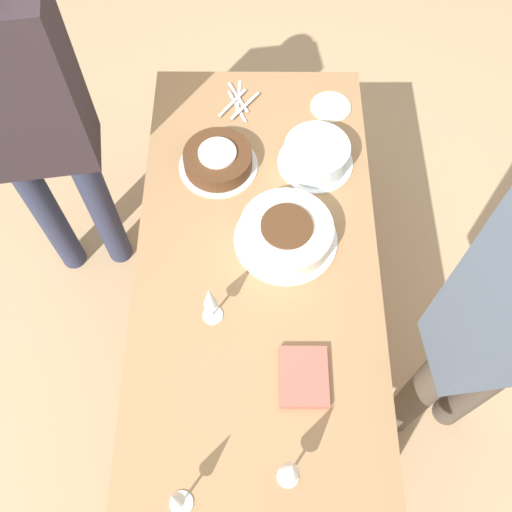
# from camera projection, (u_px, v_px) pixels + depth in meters

# --- Properties ---
(ground_plane) EXTENTS (12.00, 12.00, 0.00)m
(ground_plane) POSITION_uv_depth(u_px,v_px,m) (256.00, 338.00, 2.54)
(ground_plane) COLOR tan
(dining_table) EXTENTS (1.74, 0.81, 0.73)m
(dining_table) POSITION_uv_depth(u_px,v_px,m) (256.00, 277.00, 1.99)
(dining_table) COLOR #9E754C
(dining_table) RESTS_ON ground_plane
(cake_center_white) EXTENTS (0.35, 0.35, 0.09)m
(cake_center_white) POSITION_uv_depth(u_px,v_px,m) (285.00, 233.00, 1.90)
(cake_center_white) COLOR white
(cake_center_white) RESTS_ON dining_table
(cake_front_chocolate) EXTENTS (0.29, 0.29, 0.08)m
(cake_front_chocolate) POSITION_uv_depth(u_px,v_px,m) (217.00, 160.00, 2.05)
(cake_front_chocolate) COLOR white
(cake_front_chocolate) RESTS_ON dining_table
(cake_back_decorated) EXTENTS (0.28, 0.28, 0.09)m
(cake_back_decorated) POSITION_uv_depth(u_px,v_px,m) (315.00, 155.00, 2.05)
(cake_back_decorated) COLOR white
(cake_back_decorated) RESTS_ON dining_table
(wine_glass_near) EXTENTS (0.07, 0.07, 0.20)m
(wine_glass_near) POSITION_uv_depth(u_px,v_px,m) (174.00, 499.00, 1.44)
(wine_glass_near) COLOR silver
(wine_glass_near) RESTS_ON dining_table
(wine_glass_far) EXTENTS (0.07, 0.07, 0.20)m
(wine_glass_far) POSITION_uv_depth(u_px,v_px,m) (209.00, 299.00, 1.69)
(wine_glass_far) COLOR silver
(wine_glass_far) RESTS_ON dining_table
(wine_glass_extra) EXTENTS (0.06, 0.06, 0.22)m
(wine_glass_extra) POSITION_uv_depth(u_px,v_px,m) (289.00, 470.00, 1.45)
(wine_glass_extra) COLOR silver
(wine_glass_extra) RESTS_ON dining_table
(dessert_plate_left) EXTENTS (0.16, 0.16, 0.01)m
(dessert_plate_left) POSITION_uv_depth(u_px,v_px,m) (330.00, 107.00, 2.21)
(dessert_plate_left) COLOR beige
(dessert_plate_left) RESTS_ON dining_table
(fork_pile) EXTENTS (0.22, 0.16, 0.01)m
(fork_pile) POSITION_uv_depth(u_px,v_px,m) (237.00, 102.00, 2.22)
(fork_pile) COLOR silver
(fork_pile) RESTS_ON dining_table
(napkin_stack) EXTENTS (0.18, 0.15, 0.03)m
(napkin_stack) POSITION_uv_depth(u_px,v_px,m) (303.00, 377.00, 1.70)
(napkin_stack) COLOR #B75B4C
(napkin_stack) RESTS_ON dining_table
(person_cutting) EXTENTS (0.28, 0.43, 1.61)m
(person_cutting) POSITION_uv_depth(u_px,v_px,m) (25.00, 118.00, 1.88)
(person_cutting) COLOR #2D334C
(person_cutting) RESTS_ON ground_plane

